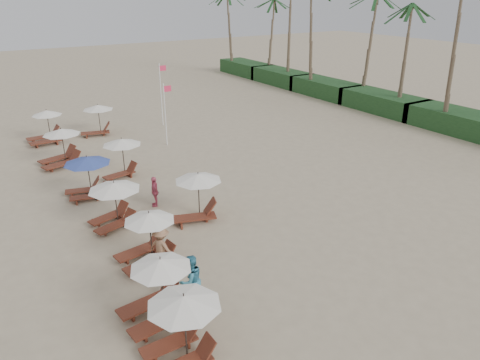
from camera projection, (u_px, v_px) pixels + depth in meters
ground at (288, 256)px, 18.59m from camera, size 160.00×160.00×0.00m
shrub_hedge at (383, 102)px, 40.38m from camera, size 3.20×53.00×1.60m
lounger_station_0 at (179, 327)px, 12.99m from camera, size 2.41×2.21×2.19m
lounger_station_1 at (155, 293)px, 14.70m from camera, size 2.54×2.05×2.22m
lounger_station_2 at (145, 240)px, 17.82m from camera, size 2.50×2.06×2.14m
lounger_station_3 at (112, 202)px, 20.59m from camera, size 2.55×2.38×2.11m
lounger_station_4 at (86, 175)px, 23.43m from camera, size 2.54×2.40×2.20m
lounger_station_5 at (59, 149)px, 27.81m from camera, size 2.77×2.53×2.30m
lounger_station_6 at (45, 129)px, 31.92m from camera, size 2.66×2.09×2.33m
inland_station_0 at (196, 195)px, 21.06m from camera, size 2.85×2.26×2.22m
inland_station_1 at (121, 153)px, 25.98m from camera, size 2.63×2.24×2.22m
inland_station_2 at (96, 118)px, 33.57m from camera, size 2.81×2.24×2.22m
beachgoer_mid_a at (191, 280)px, 15.48m from camera, size 1.01×0.84×1.88m
beachgoer_mid_b at (162, 248)px, 17.54m from camera, size 1.13×1.31×1.75m
beachgoer_far_a at (155, 191)px, 22.63m from camera, size 0.69×1.01×1.59m
flag_pole_near at (165, 111)px, 30.93m from camera, size 0.60×0.08×4.35m
flag_pole_far at (161, 92)px, 35.53m from camera, size 0.60×0.08×4.91m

